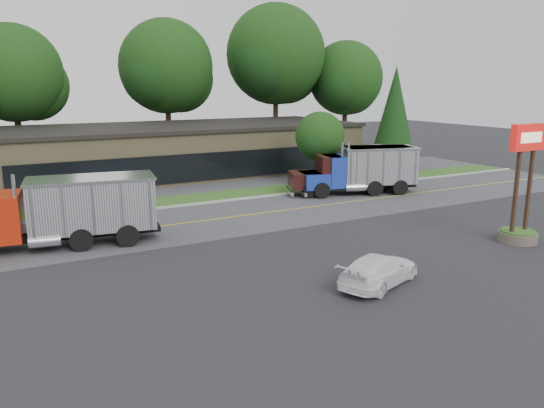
{
  "coord_description": "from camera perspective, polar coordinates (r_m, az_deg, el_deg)",
  "views": [
    {
      "loc": [
        -12.8,
        -19.28,
        7.86
      ],
      "look_at": [
        -0.14,
        4.07,
        1.8
      ],
      "focal_mm": 35.0,
      "sensor_mm": 36.0,
      "label": 1
    }
  ],
  "objects": [
    {
      "name": "evergreen_right",
      "position": [
        49.73,
        13.04,
        9.41
      ],
      "size": [
        4.14,
        4.14,
        9.4
      ],
      "color": "#382619",
      "rests_on": "ground"
    },
    {
      "name": "center_line",
      "position": [
        32.02,
        -3.99,
        -1.39
      ],
      "size": [
        60.0,
        0.12,
        0.01
      ],
      "primitive_type": "cube",
      "color": "gold",
      "rests_on": "ground"
    },
    {
      "name": "dump_truck_maroon",
      "position": [
        39.04,
        9.51,
        3.76
      ],
      "size": [
        9.46,
        5.4,
        3.36
      ],
      "rotation": [
        0.0,
        0.0,
        2.8
      ],
      "color": "black",
      "rests_on": "ground"
    },
    {
      "name": "ground",
      "position": [
        24.44,
        4.87,
        -5.95
      ],
      "size": [
        140.0,
        140.0,
        0.0
      ],
      "primitive_type": "plane",
      "color": "#2F2F34",
      "rests_on": "ground"
    },
    {
      "name": "road",
      "position": [
        32.02,
        -3.99,
        -1.39
      ],
      "size": [
        60.0,
        8.0,
        0.02
      ],
      "primitive_type": "cube",
      "color": "#525257",
      "rests_on": "ground"
    },
    {
      "name": "dump_truck_red",
      "position": [
        27.75,
        -21.62,
        -0.65
      ],
      "size": [
        10.52,
        4.02,
        3.36
      ],
      "rotation": [
        0.0,
        0.0,
        2.99
      ],
      "color": "black",
      "rests_on": "ground"
    },
    {
      "name": "rally_car",
      "position": [
        21.66,
        11.44,
        -6.95
      ],
      "size": [
        4.59,
        3.16,
        1.24
      ],
      "primitive_type": "imported",
      "rotation": [
        0.0,
        0.0,
        1.94
      ],
      "color": "white",
      "rests_on": "ground"
    },
    {
      "name": "tree_far_e",
      "position": [
        62.48,
        7.98,
        12.89
      ],
      "size": [
        8.83,
        8.31,
        12.6
      ],
      "color": "#382619",
      "rests_on": "ground"
    },
    {
      "name": "far_parking",
      "position": [
        42.06,
        -10.24,
        1.87
      ],
      "size": [
        60.0,
        7.0,
        0.02
      ],
      "primitive_type": "cube",
      "color": "#525257",
      "rests_on": "ground"
    },
    {
      "name": "grass_verge",
      "position": [
        37.43,
        -7.81,
        0.61
      ],
      "size": [
        60.0,
        3.4,
        0.03
      ],
      "primitive_type": "cube",
      "color": "#2C5E20",
      "rests_on": "ground"
    },
    {
      "name": "curb",
      "position": [
        35.79,
        -6.78,
        0.07
      ],
      "size": [
        60.0,
        0.3,
        0.12
      ],
      "primitive_type": "cube",
      "color": "#9E9E99",
      "rests_on": "ground"
    },
    {
      "name": "tree_far_c",
      "position": [
        56.04,
        -11.18,
        13.85
      ],
      "size": [
        9.97,
        9.38,
        14.22
      ],
      "color": "#382619",
      "rests_on": "ground"
    },
    {
      "name": "bilo_sign",
      "position": [
        29.3,
        25.22,
        0.12
      ],
      "size": [
        2.2,
        1.9,
        5.95
      ],
      "color": "#6B6054",
      "rests_on": "ground"
    },
    {
      "name": "dump_truck_blue",
      "position": [
        39.24,
        9.65,
        3.79
      ],
      "size": [
        8.54,
        4.35,
        3.36
      ],
      "rotation": [
        0.0,
        0.0,
        2.91
      ],
      "color": "black",
      "rests_on": "ground"
    },
    {
      "name": "tree_verge",
      "position": [
        41.46,
        5.21,
        7.0
      ],
      "size": [
        4.05,
        3.81,
        5.78
      ],
      "color": "#382619",
      "rests_on": "ground"
    },
    {
      "name": "strip_mall",
      "position": [
        48.0,
        -10.34,
        5.63
      ],
      "size": [
        32.0,
        12.0,
        4.0
      ],
      "primitive_type": "cube",
      "color": "#8C7D56",
      "rests_on": "ground"
    },
    {
      "name": "tree_far_d",
      "position": [
        59.95,
        0.48,
        15.28
      ],
      "size": [
        11.43,
        10.76,
        16.31
      ],
      "color": "#382619",
      "rests_on": "ground"
    },
    {
      "name": "tree_far_b",
      "position": [
        53.47,
        -25.93,
        12.1
      ],
      "size": [
        9.16,
        8.62,
        13.07
      ],
      "color": "#382619",
      "rests_on": "ground"
    }
  ]
}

